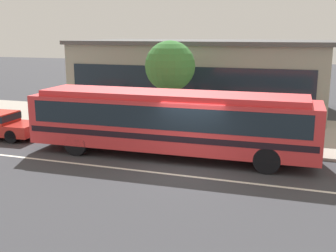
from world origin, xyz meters
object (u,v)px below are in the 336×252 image
object	(u,v)px
pedestrian_waiting_near_sign	(141,119)
bus_stop_sign	(298,118)
street_tree_near_stop	(170,67)
transit_bus	(171,119)

from	to	relation	value
pedestrian_waiting_near_sign	bus_stop_sign	world-z (taller)	bus_stop_sign
bus_stop_sign	street_tree_near_stop	world-z (taller)	street_tree_near_stop
transit_bus	pedestrian_waiting_near_sign	world-z (taller)	transit_bus
pedestrian_waiting_near_sign	street_tree_near_stop	distance (m)	3.49
pedestrian_waiting_near_sign	bus_stop_sign	bearing A→B (deg)	-0.68
street_tree_near_stop	bus_stop_sign	bearing A→B (deg)	-22.18
bus_stop_sign	street_tree_near_stop	bearing A→B (deg)	157.82
transit_bus	street_tree_near_stop	xyz separation A→B (m)	(-1.53, 4.42, 1.80)
street_tree_near_stop	transit_bus	bearing A→B (deg)	-70.94
pedestrian_waiting_near_sign	bus_stop_sign	distance (m)	7.10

